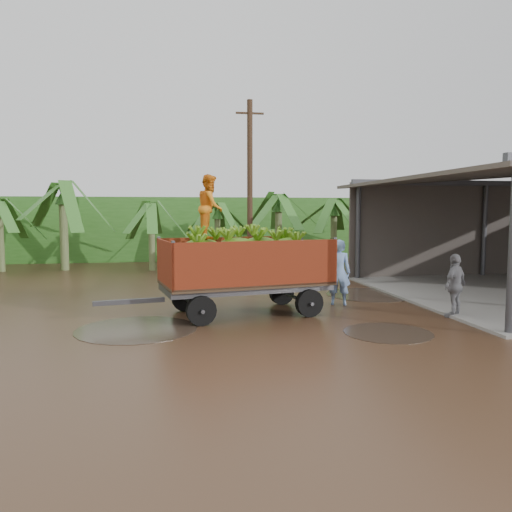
{
  "coord_description": "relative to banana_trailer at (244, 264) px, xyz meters",
  "views": [
    {
      "loc": [
        -2.27,
        -13.71,
        2.84
      ],
      "look_at": [
        0.11,
        0.19,
        1.55
      ],
      "focal_mm": 35.0,
      "sensor_mm": 36.0,
      "label": 1
    }
  ],
  "objects": [
    {
      "name": "man_blue",
      "position": [
        3.0,
        0.87,
        -0.39
      ],
      "size": [
        0.84,
        0.68,
        1.98
      ],
      "primitive_type": "imported",
      "rotation": [
        0.0,
        0.0,
        2.82
      ],
      "color": "#799EDC",
      "rests_on": "ground"
    },
    {
      "name": "banana_trailer",
      "position": [
        0.0,
        0.0,
        0.0
      ],
      "size": [
        6.34,
        2.95,
        3.8
      ],
      "rotation": [
        0.0,
        0.0,
        0.18
      ],
      "color": "#A12E17",
      "rests_on": "ground"
    },
    {
      "name": "man_grey",
      "position": [
        5.47,
        -1.36,
        -0.52
      ],
      "size": [
        1.07,
        0.89,
        1.7
      ],
      "primitive_type": "imported",
      "rotation": [
        0.0,
        0.0,
        3.71
      ],
      "color": "gray",
      "rests_on": "ground"
    },
    {
      "name": "banana_plants",
      "position": [
        -5.56,
        6.74,
        0.48
      ],
      "size": [
        24.13,
        19.76,
        4.26
      ],
      "color": "#2D661E",
      "rests_on": "ground"
    },
    {
      "name": "ground",
      "position": [
        0.3,
        0.31,
        -1.38
      ],
      "size": [
        100.0,
        100.0,
        0.0
      ],
      "primitive_type": "plane",
      "color": "black",
      "rests_on": "ground"
    },
    {
      "name": "utility_pole",
      "position": [
        1.42,
        7.97,
        2.45
      ],
      "size": [
        1.2,
        0.24,
        7.53
      ],
      "color": "#47301E",
      "rests_on": "ground"
    },
    {
      "name": "hedge_north",
      "position": [
        -1.7,
        16.31,
        0.42
      ],
      "size": [
        22.0,
        3.0,
        3.6
      ],
      "primitive_type": "cube",
      "color": "#2D661E",
      "rests_on": "ground"
    }
  ]
}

